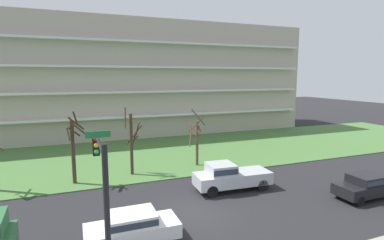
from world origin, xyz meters
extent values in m
plane|color=#232326|center=(0.00, 0.00, 0.00)|extent=(160.00, 160.00, 0.00)
cube|color=#477238|center=(0.00, 14.00, 0.04)|extent=(80.00, 16.00, 0.08)
cube|color=#B2A899|center=(0.00, 27.85, 7.58)|extent=(51.19, 11.70, 15.15)
cube|color=silver|center=(0.00, 21.55, 3.03)|extent=(49.14, 0.90, 0.24)
cube|color=silver|center=(0.00, 21.55, 6.06)|extent=(49.14, 0.90, 0.24)
cube|color=silver|center=(0.00, 21.55, 9.09)|extent=(49.14, 0.90, 0.24)
cube|color=silver|center=(0.00, 21.55, 12.12)|extent=(49.14, 0.90, 0.24)
cylinder|color=#423023|center=(-6.58, 7.69, 2.41)|extent=(0.28, 0.28, 4.82)
cylinder|color=#423023|center=(-6.17, 7.16, 4.28)|extent=(1.21, 0.97, 1.23)
cylinder|color=#423023|center=(-6.31, 7.57, 4.94)|extent=(0.40, 0.70, 1.14)
cylinder|color=#423023|center=(-6.85, 7.62, 3.81)|extent=(0.31, 0.67, 0.89)
cylinder|color=#423023|center=(-6.44, 7.30, 4.02)|extent=(0.90, 0.42, 0.81)
cylinder|color=#423023|center=(-6.27, 7.20, 4.63)|extent=(1.11, 0.77, 1.08)
cylinder|color=#423023|center=(-2.23, 8.23, 2.50)|extent=(0.25, 0.25, 5.01)
cylinder|color=#423023|center=(-2.08, 8.60, 3.01)|extent=(0.85, 0.43, 0.84)
cylinder|color=#423023|center=(-2.64, 8.31, 4.71)|extent=(0.29, 0.94, 1.58)
cylinder|color=#423023|center=(-1.90, 8.79, 3.17)|extent=(1.25, 0.81, 1.74)
cylinder|color=#423023|center=(-1.81, 8.47, 3.32)|extent=(0.62, 0.98, 2.02)
cylinder|color=#423023|center=(-1.86, 8.36, 2.99)|extent=(0.37, 0.83, 0.60)
cylinder|color=brown|center=(3.65, 8.70, 2.01)|extent=(0.25, 0.25, 4.03)
cylinder|color=brown|center=(3.53, 8.13, 4.46)|extent=(1.25, 0.37, 1.48)
cylinder|color=brown|center=(3.78, 8.52, 3.44)|extent=(0.50, 0.42, 0.73)
cylinder|color=brown|center=(3.90, 9.13, 3.82)|extent=(0.98, 0.63, 1.06)
cylinder|color=brown|center=(3.24, 8.37, 2.87)|extent=(0.80, 0.95, 0.99)
cylinder|color=brown|center=(3.12, 8.18, 3.48)|extent=(1.17, 1.18, 0.94)
cylinder|color=brown|center=(3.13, 8.96, 2.71)|extent=(0.67, 1.17, 1.72)
cube|color=black|center=(11.34, -2.00, 0.67)|extent=(4.42, 1.84, 0.70)
cube|color=black|center=(11.34, -2.00, 1.29)|extent=(2.21, 1.68, 0.55)
cube|color=#2D3847|center=(11.34, -2.00, 1.29)|extent=(2.17, 1.71, 0.30)
cylinder|color=black|center=(12.87, -1.20, 0.32)|extent=(0.64, 0.23, 0.64)
cylinder|color=black|center=(9.79, -1.22, 0.32)|extent=(0.64, 0.23, 0.64)
cylinder|color=black|center=(9.80, -2.80, 0.32)|extent=(0.64, 0.23, 0.64)
cube|color=#B7BABF|center=(3.82, 2.50, 0.82)|extent=(5.51, 2.32, 0.85)
cube|color=#B7BABF|center=(2.92, 2.55, 1.60)|extent=(1.91, 1.94, 0.70)
cube|color=#2D3847|center=(2.92, 2.55, 1.60)|extent=(1.87, 1.98, 0.38)
cylinder|color=black|center=(1.88, 1.72, 0.40)|extent=(0.81, 0.27, 0.80)
cylinder|color=black|center=(1.99, 3.50, 0.40)|extent=(0.81, 0.27, 0.80)
cylinder|color=black|center=(5.65, 1.50, 0.40)|extent=(0.81, 0.27, 0.80)
cylinder|color=black|center=(5.76, 3.28, 0.40)|extent=(0.81, 0.27, 0.80)
cube|color=white|center=(-4.03, -2.00, 0.67)|extent=(4.41, 1.82, 0.70)
cube|color=white|center=(-4.03, -2.00, 1.29)|extent=(2.21, 1.67, 0.55)
cube|color=#2D3847|center=(-4.03, -2.00, 1.29)|extent=(2.16, 1.70, 0.30)
cylinder|color=black|center=(-2.50, -1.20, 0.32)|extent=(0.64, 0.22, 0.64)
cylinder|color=black|center=(-2.49, -2.78, 0.32)|extent=(0.64, 0.22, 0.64)
cylinder|color=black|center=(-5.58, -1.22, 0.32)|extent=(0.64, 0.22, 0.64)
cylinder|color=black|center=(-5.54, -6.60, 2.99)|extent=(0.18, 0.18, 5.98)
cylinder|color=black|center=(-5.54, -4.41, 5.58)|extent=(0.12, 4.38, 0.12)
cube|color=black|center=(-5.54, -2.52, 5.08)|extent=(0.28, 0.28, 0.90)
sphere|color=red|center=(-5.54, -2.67, 5.38)|extent=(0.20, 0.20, 0.20)
sphere|color=#F2A519|center=(-5.54, -2.67, 5.10)|extent=(0.20, 0.20, 0.20)
sphere|color=green|center=(-5.54, -2.67, 4.82)|extent=(0.20, 0.20, 0.20)
cube|color=#197238|center=(-5.54, -4.19, 5.83)|extent=(0.90, 0.04, 0.24)
camera|label=1|loc=(-6.26, -15.52, 7.92)|focal=28.22mm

